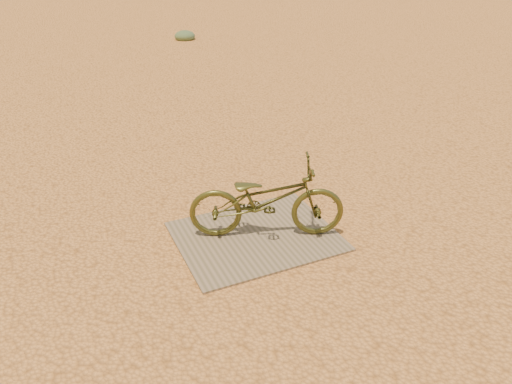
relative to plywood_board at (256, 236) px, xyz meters
name	(u,v)px	position (x,y,z in m)	size (l,w,h in m)	color
ground	(236,275)	(-0.40, -0.47, -0.01)	(120.00, 120.00, 0.00)	#E99850
plywood_board	(256,236)	(0.00, 0.00, 0.00)	(1.50, 1.19, 0.02)	#816B58
bicycle	(267,199)	(0.10, -0.02, 0.39)	(0.51, 1.46, 0.77)	#46461C
kale_b	(185,39)	(2.16, 9.22, -0.01)	(0.53, 0.53, 0.29)	#5F7551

